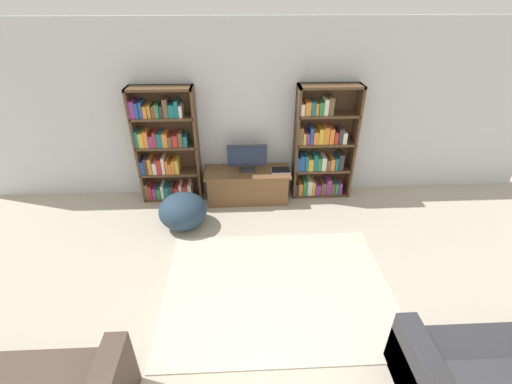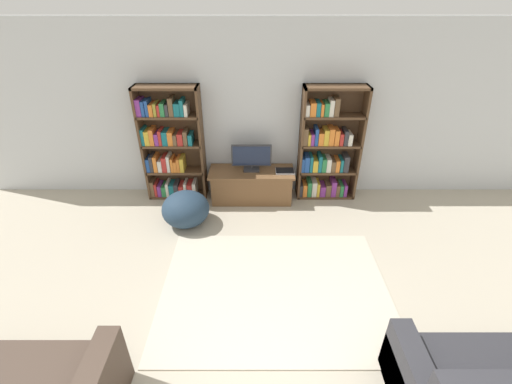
{
  "view_description": "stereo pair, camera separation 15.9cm",
  "coord_description": "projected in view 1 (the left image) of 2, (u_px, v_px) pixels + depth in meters",
  "views": [
    {
      "loc": [
        -0.21,
        -0.72,
        2.92
      ],
      "look_at": [
        -0.04,
        2.95,
        0.7
      ],
      "focal_mm": 24.0,
      "sensor_mm": 36.0,
      "label": 1
    },
    {
      "loc": [
        -0.05,
        -0.73,
        2.92
      ],
      "look_at": [
        -0.04,
        2.95,
        0.7
      ],
      "focal_mm": 24.0,
      "sensor_mm": 36.0,
      "label": 2
    }
  ],
  "objects": [
    {
      "name": "television",
      "position": [
        247.0,
        157.0,
        5.12
      ],
      "size": [
        0.6,
        0.16,
        0.42
      ],
      "color": "#2D2D33",
      "rests_on": "tv_stand"
    },
    {
      "name": "bookshelf_right",
      "position": [
        322.0,
        147.0,
        5.22
      ],
      "size": [
        0.91,
        0.3,
        1.75
      ],
      "color": "#513823",
      "rests_on": "ground_plane"
    },
    {
      "name": "laptop",
      "position": [
        281.0,
        171.0,
        5.2
      ],
      "size": [
        0.28,
        0.21,
        0.03
      ],
      "color": "#B7B7BC",
      "rests_on": "tv_stand"
    },
    {
      "name": "wall_back",
      "position": [
        254.0,
        113.0,
        5.08
      ],
      "size": [
        8.8,
        0.06,
        2.6
      ],
      "color": "silver",
      "rests_on": "ground_plane"
    },
    {
      "name": "couch_right_sofa",
      "position": [
        512.0,
        381.0,
        2.65
      ],
      "size": [
        1.59,
        0.8,
        0.88
      ],
      "color": "#2D2D33",
      "rests_on": "ground_plane"
    },
    {
      "name": "area_rug",
      "position": [
        278.0,
        288.0,
        3.84
      ],
      "size": [
        2.52,
        1.89,
        0.02
      ],
      "color": "beige",
      "rests_on": "ground_plane"
    },
    {
      "name": "bookshelf_left",
      "position": [
        165.0,
        148.0,
        5.11
      ],
      "size": [
        0.91,
        0.3,
        1.75
      ],
      "color": "#513823",
      "rests_on": "ground_plane"
    },
    {
      "name": "beanbag_ottoman",
      "position": [
        183.0,
        211.0,
        4.74
      ],
      "size": [
        0.66,
        0.66,
        0.49
      ],
      "primitive_type": "ellipsoid",
      "color": "#23384C",
      "rests_on": "ground_plane"
    },
    {
      "name": "tv_stand",
      "position": [
        248.0,
        185.0,
        5.35
      ],
      "size": [
        1.3,
        0.51,
        0.5
      ],
      "color": "brown",
      "rests_on": "ground_plane"
    }
  ]
}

